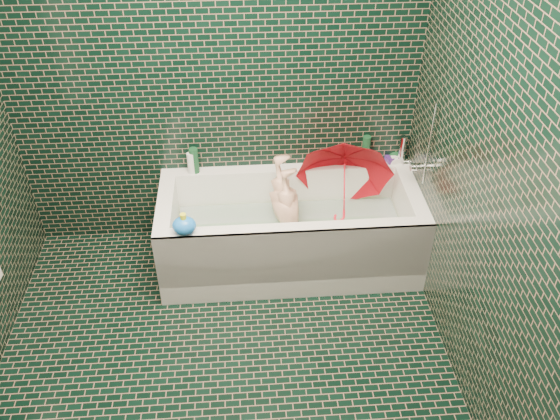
{
  "coord_description": "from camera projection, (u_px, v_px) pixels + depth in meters",
  "views": [
    {
      "loc": [
        0.15,
        -2.03,
        2.79
      ],
      "look_at": [
        0.37,
        0.82,
        0.59
      ],
      "focal_mm": 38.0,
      "sensor_mm": 36.0,
      "label": 1
    }
  ],
  "objects": [
    {
      "name": "child",
      "position": [
        289.0,
        220.0,
        3.98
      ],
      "size": [
        0.96,
        0.44,
        0.29
      ],
      "primitive_type": "imported",
      "rotation": [
        -1.49,
        0.0,
        -1.45
      ],
      "color": "#DDA88A",
      "rests_on": "bathtub"
    },
    {
      "name": "bottle_right_tall",
      "position": [
        366.0,
        150.0,
        4.03
      ],
      "size": [
        0.06,
        0.06,
        0.21
      ],
      "primitive_type": "cylinder",
      "rotation": [
        0.0,
        0.0,
        -0.01
      ],
      "color": "#124022",
      "rests_on": "bathtub"
    },
    {
      "name": "wall_right",
      "position": [
        504.0,
        195.0,
        2.61
      ],
      "size": [
        0.0,
        2.8,
        2.8
      ],
      "primitive_type": "plane",
      "rotation": [
        1.57,
        0.0,
        -1.57
      ],
      "color": "black",
      "rests_on": "floor"
    },
    {
      "name": "water",
      "position": [
        290.0,
        226.0,
        3.95
      ],
      "size": [
        1.48,
        0.53,
        0.0
      ],
      "primitive_type": "cube",
      "color": "silver",
      "rests_on": "bathtub"
    },
    {
      "name": "bathtub",
      "position": [
        290.0,
        238.0,
        3.99
      ],
      "size": [
        1.7,
        0.75,
        0.55
      ],
      "color": "white",
      "rests_on": "floor"
    },
    {
      "name": "soap_bottle_c",
      "position": [
        394.0,
        162.0,
        4.1
      ],
      "size": [
        0.16,
        0.16,
        0.16
      ],
      "primitive_type": "imported",
      "rotation": [
        0.0,
        0.0,
        -0.34
      ],
      "color": "#124022",
      "rests_on": "bathtub"
    },
    {
      "name": "wall_back",
      "position": [
        213.0,
        71.0,
        3.64
      ],
      "size": [
        2.8,
        0.0,
        2.8
      ],
      "primitive_type": "plane",
      "rotation": [
        1.57,
        0.0,
        0.0
      ],
      "color": "black",
      "rests_on": "floor"
    },
    {
      "name": "faucet",
      "position": [
        420.0,
        162.0,
        3.7
      ],
      "size": [
        0.18,
        0.19,
        0.55
      ],
      "color": "silver",
      "rests_on": "wall_right"
    },
    {
      "name": "floor",
      "position": [
        225.0,
        387.0,
        3.29
      ],
      "size": [
        2.8,
        2.8,
        0.0
      ],
      "primitive_type": "plane",
      "color": "black",
      "rests_on": "ground"
    },
    {
      "name": "bottle_left_tall",
      "position": [
        194.0,
        160.0,
        3.96
      ],
      "size": [
        0.06,
        0.06,
        0.18
      ],
      "primitive_type": "cylinder",
      "rotation": [
        0.0,
        0.0,
        0.08
      ],
      "color": "#124022",
      "rests_on": "bathtub"
    },
    {
      "name": "bath_mat",
      "position": [
        290.0,
        242.0,
        4.04
      ],
      "size": [
        1.35,
        0.47,
        0.01
      ],
      "primitive_type": "cube",
      "color": "green",
      "rests_on": "bathtub"
    },
    {
      "name": "bottle_right_pump",
      "position": [
        402.0,
        149.0,
        4.05
      ],
      "size": [
        0.06,
        0.06,
        0.2
      ],
      "primitive_type": "cylinder",
      "rotation": [
        0.0,
        0.0,
        -0.3
      ],
      "color": "silver",
      "rests_on": "bathtub"
    },
    {
      "name": "rubber_duck",
      "position": [
        361.0,
        158.0,
        4.07
      ],
      "size": [
        0.13,
        0.1,
        0.1
      ],
      "rotation": [
        0.0,
        0.0,
        -0.31
      ],
      "color": "yellow",
      "rests_on": "bathtub"
    },
    {
      "name": "bath_toy",
      "position": [
        184.0,
        225.0,
        3.46
      ],
      "size": [
        0.17,
        0.15,
        0.14
      ],
      "rotation": [
        0.0,
        0.0,
        -0.33
      ],
      "color": "blue",
      "rests_on": "bathtub"
    },
    {
      "name": "soap_bottle_a",
      "position": [
        396.0,
        164.0,
        4.08
      ],
      "size": [
        0.11,
        0.11,
        0.25
      ],
      "primitive_type": "imported",
      "rotation": [
        0.0,
        0.0,
        0.17
      ],
      "color": "white",
      "rests_on": "bathtub"
    },
    {
      "name": "umbrella",
      "position": [
        344.0,
        187.0,
        3.89
      ],
      "size": [
        0.88,
        0.86,
        0.92
      ],
      "primitive_type": "imported",
      "rotation": [
        0.38,
        -0.46,
        -0.33
      ],
      "color": "red",
      "rests_on": "bathtub"
    },
    {
      "name": "bottle_left_short",
      "position": [
        191.0,
        163.0,
        3.95
      ],
      "size": [
        0.06,
        0.06,
        0.15
      ],
      "primitive_type": "cylinder",
      "rotation": [
        0.0,
        0.0,
        0.15
      ],
      "color": "white",
      "rests_on": "bathtub"
    },
    {
      "name": "soap_bottle_b",
      "position": [
        394.0,
        164.0,
        4.09
      ],
      "size": [
        0.09,
        0.1,
        0.17
      ],
      "primitive_type": "imported",
      "rotation": [
        0.0,
        0.0,
        0.25
      ],
      "color": "#431E73",
      "rests_on": "bathtub"
    }
  ]
}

